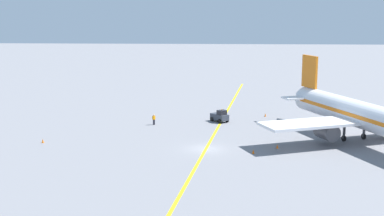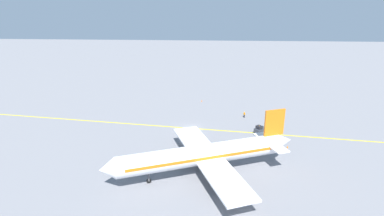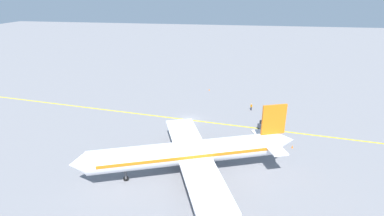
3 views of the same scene
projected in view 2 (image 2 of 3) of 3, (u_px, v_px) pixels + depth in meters
ground_plane at (190, 128)px, 73.32m from camera, size 400.00×400.00×0.00m
apron_yellow_centreline at (190, 128)px, 73.32m from camera, size 14.44×119.22×0.01m
airplane_at_gate at (205, 155)px, 52.35m from camera, size 27.91×34.04×10.60m
baggage_tug_dark at (260, 129)px, 70.26m from camera, size 3.07×3.26×2.11m
ground_crew_worker at (244, 114)px, 80.07m from camera, size 0.45×0.43×1.68m
traffic_cone_near_nose at (191, 144)px, 64.50m from camera, size 0.32×0.32×0.55m
traffic_cone_mid_apron at (287, 147)px, 63.01m from camera, size 0.32×0.32×0.55m
traffic_cone_by_wingtip at (202, 101)px, 93.83m from camera, size 0.32×0.32×0.55m
traffic_cone_far_edge at (180, 137)px, 67.74m from camera, size 0.32×0.32×0.55m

